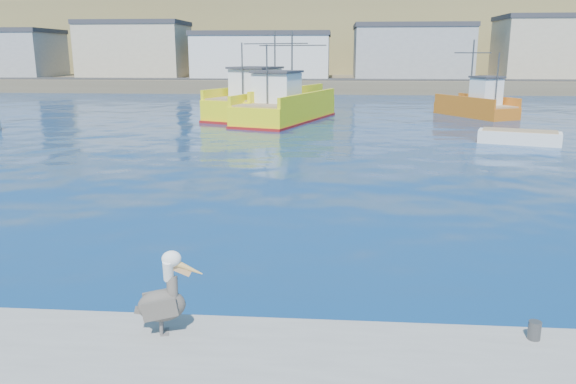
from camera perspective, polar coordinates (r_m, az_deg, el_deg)
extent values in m
plane|color=#061C4F|center=(12.69, 5.29, -8.76)|extent=(260.00, 260.00, 0.00)
cylinder|color=#4C4C4C|center=(9.86, 23.75, -12.74)|extent=(0.20, 0.20, 0.30)
cube|color=brown|center=(83.81, 4.85, 11.09)|extent=(160.00, 30.00, 1.60)
cube|color=brown|center=(109.71, 4.88, 14.47)|extent=(180.00, 40.00, 14.00)
cube|color=brown|center=(129.85, 4.91, 16.58)|extent=(200.00, 40.00, 24.00)
cube|color=#2D2D2D|center=(72.78, 4.88, 11.34)|extent=(150.00, 5.00, 0.10)
cube|color=tan|center=(83.47, -15.27, 13.61)|extent=(14.00, 9.00, 7.00)
cube|color=#333338|center=(83.56, -15.44, 16.21)|extent=(14.28, 9.18, 0.60)
cube|color=silver|center=(79.31, -2.54, 13.53)|extent=(18.00, 11.00, 5.50)
cube|color=#333338|center=(79.35, -2.57, 15.74)|extent=(18.36, 11.22, 0.60)
cube|color=gray|center=(79.37, 12.36, 13.60)|extent=(15.00, 10.00, 6.50)
cube|color=#333338|center=(79.45, 12.50, 16.15)|extent=(15.30, 10.20, 0.60)
cube|color=tan|center=(84.31, 26.33, 12.85)|extent=(17.00, 9.00, 7.50)
cube|color=#333338|center=(84.43, 26.63, 15.59)|extent=(17.34, 9.18, 0.60)
cube|color=yellow|center=(45.15, -2.08, 8.75)|extent=(8.60, 13.05, 1.61)
cube|color=yellow|center=(44.14, 0.15, 10.14)|extent=(4.92, 11.32, 0.70)
cube|color=yellow|center=(46.04, -4.23, 10.26)|extent=(4.92, 11.32, 0.70)
cube|color=maroon|center=(45.23, -2.07, 7.79)|extent=(8.78, 13.31, 0.25)
cube|color=#8C7251|center=(45.08, -2.09, 9.83)|extent=(8.11, 12.46, 0.10)
cube|color=white|center=(43.41, -3.33, 11.05)|extent=(3.87, 3.98, 2.00)
cube|color=#333338|center=(43.37, -3.35, 12.50)|extent=(4.20, 4.40, 0.15)
cylinder|color=#4C4C4C|center=(46.06, -1.34, 12.97)|extent=(0.16, 0.16, 5.00)
cylinder|color=#4C4C4C|center=(41.78, -4.67, 12.15)|extent=(0.13, 0.13, 4.00)
cylinder|color=#4C4C4C|center=(46.06, -1.35, 14.84)|extent=(5.38, 2.31, 0.08)
cube|color=yellow|center=(41.63, -0.18, 8.19)|extent=(7.05, 11.62, 1.43)
cube|color=yellow|center=(40.88, 2.15, 9.57)|extent=(3.60, 10.29, 0.70)
cube|color=yellow|center=(42.27, -2.44, 9.71)|extent=(3.60, 10.29, 0.70)
cube|color=maroon|center=(41.71, -0.18, 7.28)|extent=(7.20, 11.86, 0.25)
cube|color=#8C7251|center=(41.57, -0.19, 9.24)|extent=(6.63, 11.11, 0.10)
cube|color=white|center=(39.98, -1.13, 10.56)|extent=(3.39, 3.44, 2.00)
cube|color=#333338|center=(39.93, -1.14, 12.13)|extent=(3.67, 3.81, 0.15)
cylinder|color=#4C4C4C|center=(42.45, 0.41, 12.64)|extent=(0.15, 0.15, 5.00)
cylinder|color=#4C4C4C|center=(38.44, -2.16, 11.76)|extent=(0.13, 0.13, 4.00)
cylinder|color=#4C4C4C|center=(42.44, 0.41, 14.67)|extent=(5.07, 1.74, 0.08)
cube|color=#C66216|center=(47.23, 18.46, 7.85)|extent=(5.61, 7.38, 0.91)
cube|color=#C66216|center=(47.99, 19.64, 8.80)|extent=(3.38, 6.09, 0.70)
cube|color=#C66216|center=(46.35, 17.39, 8.82)|extent=(3.38, 6.09, 0.70)
cube|color=#8C7251|center=(47.18, 18.51, 8.45)|extent=(5.29, 7.03, 0.10)
cube|color=white|center=(46.34, 19.48, 9.59)|extent=(2.44, 2.40, 2.00)
cube|color=#333338|center=(46.28, 19.59, 10.95)|extent=(2.65, 2.65, 0.15)
cylinder|color=#4C4C4C|center=(47.56, 18.17, 11.48)|extent=(0.16, 0.16, 5.00)
cylinder|color=#4C4C4C|center=(45.53, 20.47, 10.59)|extent=(0.14, 0.14, 4.00)
cylinder|color=#4C4C4C|center=(47.54, 18.31, 13.28)|extent=(3.26, 1.81, 0.08)
cube|color=silver|center=(33.69, 22.41, 5.01)|extent=(4.54, 2.78, 0.86)
cube|color=#8C7251|center=(33.63, 22.49, 5.79)|extent=(4.03, 2.34, 0.09)
cylinder|color=#595451|center=(9.41, -12.75, -13.29)|extent=(0.07, 0.07, 0.26)
cube|color=#595451|center=(9.46, -12.42, -13.94)|extent=(0.15, 0.14, 0.01)
cylinder|color=#595451|center=(9.56, -12.71, -12.84)|extent=(0.07, 0.07, 0.26)
cube|color=#595451|center=(9.61, -12.38, -13.49)|extent=(0.15, 0.14, 0.01)
ellipsoid|color=#38332D|center=(9.33, -12.69, -11.18)|extent=(0.84, 0.62, 0.52)
cube|color=#38332D|center=(9.14, -12.91, -11.58)|extent=(0.58, 0.20, 0.38)
cube|color=#38332D|center=(9.51, -12.79, -10.55)|extent=(0.58, 0.20, 0.38)
cube|color=#38332D|center=(9.39, -14.73, -11.56)|extent=(0.23, 0.19, 0.11)
cylinder|color=#38332D|center=(9.21, -11.68, -9.55)|extent=(0.24, 0.30, 0.41)
cylinder|color=white|center=(9.10, -12.07, -7.78)|extent=(0.23, 0.30, 0.39)
ellipsoid|color=white|center=(9.03, -11.75, -6.66)|extent=(0.36, 0.31, 0.26)
cone|color=gold|center=(9.08, -10.20, -7.58)|extent=(0.54, 0.26, 0.36)
cube|color=tan|center=(9.09, -10.79, -7.81)|extent=(0.32, 0.12, 0.23)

